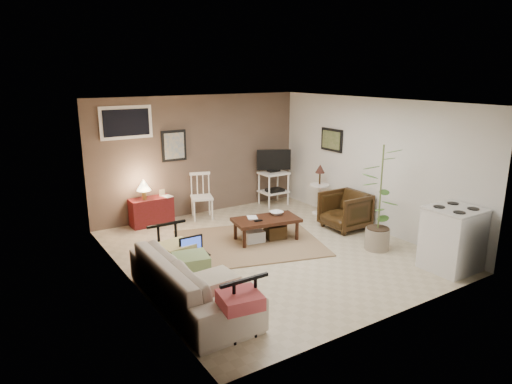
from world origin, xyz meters
TOP-DOWN VIEW (x-y plane):
  - floor at (0.00, 0.00)m, footprint 5.00×5.00m
  - art_back at (-0.55, 2.48)m, footprint 0.50×0.03m
  - art_right at (2.23, 1.05)m, footprint 0.03×0.60m
  - window at (-1.45, 2.48)m, footprint 0.96×0.03m
  - rug at (-0.10, 0.45)m, footprint 2.78×2.46m
  - coffee_table at (0.22, 0.41)m, footprint 1.21×0.77m
  - sofa at (-1.80, -0.91)m, footprint 0.64×2.21m
  - sofa_pillows at (-1.75, -1.17)m, footprint 0.42×2.10m
  - sofa_end_rails at (-1.67, -0.91)m, footprint 0.59×2.20m
  - laptop at (-1.59, -0.53)m, footprint 0.34×0.25m
  - red_console at (-1.15, 2.29)m, footprint 0.79×0.35m
  - spindle_chair at (-0.15, 2.15)m, footprint 0.52×0.52m
  - tv_stand at (1.60, 2.16)m, footprint 0.68×0.47m
  - side_table at (1.99, 1.10)m, footprint 0.39×0.39m
  - armchair at (1.81, 0.15)m, footprint 0.70×0.75m
  - potted_plant at (1.55, -0.90)m, footprint 0.44×0.44m
  - stove at (1.87, -2.03)m, footprint 0.73×0.68m
  - bowl at (0.50, 0.50)m, footprint 0.23×0.07m
  - book_table at (-0.04, 0.59)m, footprint 0.16×0.08m
  - book_console at (-0.92, 2.18)m, footprint 0.15×0.05m

SIDE VIEW (x-z plane):
  - floor at x=0.00m, z-range 0.00..0.00m
  - rug at x=-0.10m, z-range 0.00..0.02m
  - coffee_table at x=0.22m, z-range 0.02..0.45m
  - red_console at x=-1.15m, z-range -0.14..0.78m
  - sofa_end_rails at x=-1.67m, z-range 0.00..0.74m
  - armchair at x=1.81m, z-range 0.00..0.76m
  - spindle_chair at x=-0.15m, z-range -0.03..0.88m
  - sofa at x=-1.80m, z-range 0.00..0.86m
  - stove at x=1.87m, z-range 0.00..0.95m
  - book_table at x=-0.04m, z-range 0.40..0.63m
  - bowl at x=0.50m, z-range 0.40..0.63m
  - sofa_pillows at x=-1.75m, z-range 0.46..0.60m
  - laptop at x=-1.59m, z-range 0.44..0.67m
  - book_console at x=-0.92m, z-range 0.53..0.73m
  - side_table at x=1.99m, z-range 0.12..1.16m
  - tv_stand at x=1.60m, z-range 0.04..1.26m
  - potted_plant at x=1.55m, z-range 0.06..1.82m
  - art_back at x=-0.55m, z-range 1.15..1.75m
  - art_right at x=2.23m, z-range 1.29..1.75m
  - window at x=-1.45m, z-range 1.65..2.25m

